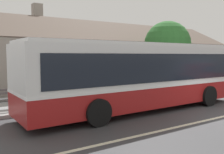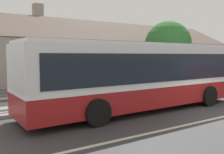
% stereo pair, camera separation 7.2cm
% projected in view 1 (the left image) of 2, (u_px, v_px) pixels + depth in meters
% --- Properties ---
extents(sidewalk_far, '(60.00, 3.00, 0.15)m').
position_uv_depth(sidewalk_far, '(138.00, 95.00, 15.49)').
color(sidewalk_far, gray).
rests_on(sidewalk_far, ground).
extents(community_building, '(22.24, 8.29, 6.46)m').
position_uv_depth(community_building, '(108.00, 63.00, 22.08)').
color(community_building, gray).
rests_on(community_building, ground).
extents(transit_bus, '(11.15, 2.91, 3.05)m').
position_uv_depth(transit_bus, '(141.00, 74.00, 11.45)').
color(transit_bus, maroon).
rests_on(transit_bus, ground).
extents(bench_by_building, '(1.88, 0.51, 0.94)m').
position_uv_depth(bench_by_building, '(12.00, 99.00, 11.07)').
color(bench_by_building, '#4C4C4C').
rests_on(bench_by_building, sidewalk_far).
extents(street_tree_primary, '(3.25, 3.25, 4.91)m').
position_uv_depth(street_tree_primary, '(167.00, 45.00, 17.49)').
color(street_tree_primary, '#4C3828').
rests_on(street_tree_primary, ground).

